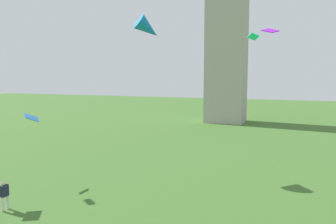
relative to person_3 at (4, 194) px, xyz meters
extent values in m
cylinder|color=silver|center=(-0.01, 0.20, -0.60)|extent=(0.16, 0.16, 0.88)
cylinder|color=silver|center=(0.01, -0.20, -0.60)|extent=(0.16, 0.16, 0.88)
cube|color=#1E2333|center=(0.00, 0.00, 0.19)|extent=(0.29, 0.48, 0.70)
sphere|color=beige|center=(0.00, 0.00, 0.67)|extent=(0.26, 0.26, 0.26)
cube|color=#16EFBC|center=(12.82, 13.11, 10.23)|extent=(1.07, 1.12, 0.54)
cube|color=#9516E0|center=(13.85, 16.10, 11.02)|extent=(1.56, 1.42, 0.60)
cube|color=#3278D3|center=(-2.68, 5.22, 3.92)|extent=(1.04, 1.29, 0.71)
cone|color=#116FB5|center=(3.66, 12.91, 11.31)|extent=(2.94, 2.91, 2.46)
camera|label=1|loc=(16.38, -14.48, 7.12)|focal=35.53mm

